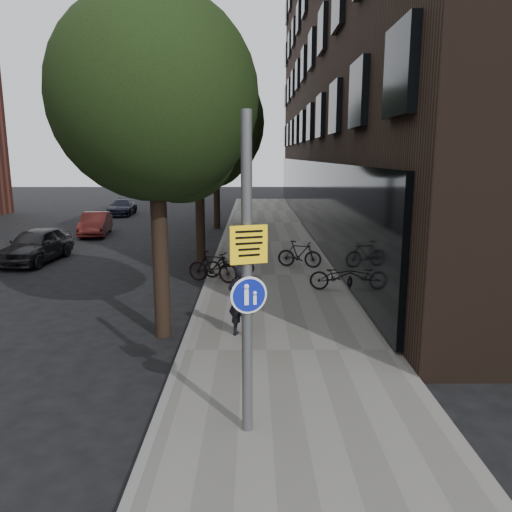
{
  "coord_description": "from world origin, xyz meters",
  "views": [
    {
      "loc": [
        -0.52,
        -6.42,
        4.08
      ],
      "look_at": [
        -0.47,
        3.88,
        2.0
      ],
      "focal_mm": 35.0,
      "sensor_mm": 36.0,
      "label": 1
    }
  ],
  "objects_px": {
    "signpost": "(247,278)",
    "parked_car_near": "(36,245)",
    "parked_bike_facade_near": "(338,276)",
    "pedestrian": "(241,300)"
  },
  "relations": [
    {
      "from": "signpost",
      "to": "parked_car_near",
      "type": "relative_size",
      "value": 1.17
    },
    {
      "from": "signpost",
      "to": "parked_car_near",
      "type": "height_order",
      "value": "signpost"
    },
    {
      "from": "signpost",
      "to": "parked_bike_facade_near",
      "type": "bearing_deg",
      "value": 53.2
    },
    {
      "from": "parked_bike_facade_near",
      "to": "parked_car_near",
      "type": "height_order",
      "value": "parked_car_near"
    },
    {
      "from": "pedestrian",
      "to": "signpost",
      "type": "bearing_deg",
      "value": 112.47
    },
    {
      "from": "parked_bike_facade_near",
      "to": "pedestrian",
      "type": "bearing_deg",
      "value": 154.86
    },
    {
      "from": "pedestrian",
      "to": "parked_bike_facade_near",
      "type": "distance_m",
      "value": 4.72
    },
    {
      "from": "pedestrian",
      "to": "parked_car_near",
      "type": "relative_size",
      "value": 0.42
    },
    {
      "from": "parked_bike_facade_near",
      "to": "parked_car_near",
      "type": "bearing_deg",
      "value": 78.02
    },
    {
      "from": "signpost",
      "to": "pedestrian",
      "type": "relative_size",
      "value": 2.78
    }
  ]
}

